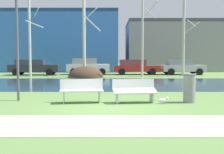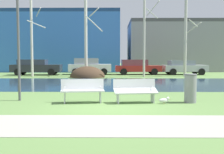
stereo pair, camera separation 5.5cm
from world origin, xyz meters
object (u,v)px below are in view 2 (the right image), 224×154
Objects in this scene: bench_right at (135,90)px; parked_wagon_fourth_silver at (184,67)px; bench_left at (83,90)px; parked_sedan_second_white at (89,66)px; parked_van_nearest_dark at (36,67)px; seagull at (164,100)px; parked_hatch_third_red at (137,67)px; trash_bin at (190,88)px.

bench_right is 18.06m from parked_wagon_fourth_silver.
parked_wagon_fourth_silver reaches higher than bench_left.
parked_wagon_fourth_silver is (7.96, 17.03, 0.28)m from bench_left.
parked_sedan_second_white reaches higher than parked_wagon_fourth_silver.
parked_van_nearest_dark is 5.10m from parked_sedan_second_white.
seagull is 0.10× the size of parked_wagon_fourth_silver.
parked_van_nearest_dark is 1.13× the size of parked_sedan_second_white.
parked_wagon_fourth_silver is (14.30, 0.67, -0.04)m from parked_van_nearest_dark.
parked_van_nearest_dark reaches higher than parked_wagon_fourth_silver.
seagull is 0.09× the size of parked_van_nearest_dark.
parked_hatch_third_red reaches higher than seagull.
parked_wagon_fourth_silver is (6.00, 17.03, 0.28)m from bench_right.
parked_wagon_fourth_silver is (4.57, -0.03, -0.02)m from parked_hatch_third_red.
parked_hatch_third_red is at bearing 88.70° from seagull.
parked_sedan_second_white reaches higher than bench_left.
parked_hatch_third_red is 1.07× the size of parked_wagon_fourth_silver.
bench_left is 0.37× the size of parked_hatch_third_red.
parked_sedan_second_white is 9.25m from parked_wagon_fourth_silver.
bench_right is 17.38m from parked_sedan_second_white.
bench_right is at bearing -109.42° from parked_wagon_fourth_silver.
trash_bin is 17.83m from parked_sedan_second_white.
parked_van_nearest_dark is at bearing 122.44° from trash_bin.
trash_bin is at bearing -72.67° from parked_sedan_second_white.
parked_sedan_second_white is (-1.29, 17.07, 0.36)m from bench_left.
parked_sedan_second_white is (-3.25, 17.07, 0.36)m from bench_right.
parked_hatch_third_red is (0.39, 17.29, 0.64)m from seagull.
seagull is (3.00, -0.23, -0.34)m from bench_left.
trash_bin is 0.24× the size of parked_hatch_third_red.
bench_left is 4.02m from trash_bin.
parked_wagon_fourth_silver reaches higher than seagull.
parked_wagon_fourth_silver is at bearing -0.26° from parked_sedan_second_white.
bench_left is 3.96× the size of seagull.
parked_van_nearest_dark is at bearing -177.30° from parked_wagon_fourth_silver.
bench_right is at bearing -94.80° from parked_hatch_third_red.
bench_left is 0.40× the size of parked_sedan_second_white.
bench_left is 1.00× the size of bench_right.
bench_right is (1.96, 0.00, 0.00)m from bench_left.
trash_bin is 19.32m from parked_van_nearest_dark.
bench_left is 17.13m from parked_sedan_second_white.
parked_hatch_third_red is (1.43, 17.06, 0.30)m from bench_right.
bench_left is at bearing -101.23° from parked_hatch_third_red.
parked_hatch_third_red is (3.39, 17.06, 0.30)m from bench_left.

